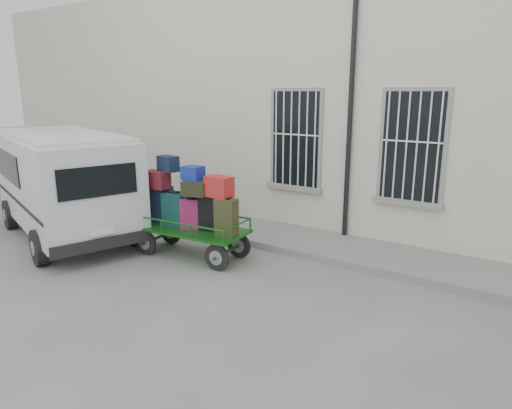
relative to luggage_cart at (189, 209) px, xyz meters
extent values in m
plane|color=slate|center=(1.35, -0.24, -0.99)|extent=(80.00, 80.00, 0.00)
cube|color=beige|center=(1.35, 5.26, 2.01)|extent=(24.00, 5.00, 6.00)
cylinder|color=black|center=(2.30, 2.68, 1.81)|extent=(0.11, 0.11, 5.60)
cube|color=black|center=(0.95, 2.74, 1.26)|extent=(1.20, 0.08, 2.20)
cube|color=gray|center=(0.95, 2.72, 0.10)|extent=(1.45, 0.22, 0.12)
cube|color=black|center=(3.65, 2.74, 1.26)|extent=(1.20, 0.08, 2.20)
cube|color=gray|center=(3.65, 2.72, 0.10)|extent=(1.45, 0.22, 0.12)
cube|color=slate|center=(1.35, 1.96, -0.92)|extent=(24.00, 1.70, 0.15)
cylinder|color=black|center=(-0.81, -0.48, -0.73)|extent=(0.53, 0.10, 0.53)
cylinder|color=gray|center=(-0.81, -0.48, -0.73)|extent=(0.30, 0.12, 0.29)
cylinder|color=black|center=(-0.87, 0.32, -0.73)|extent=(0.53, 0.10, 0.53)
cylinder|color=gray|center=(-0.87, 0.32, -0.73)|extent=(0.30, 0.12, 0.29)
cylinder|color=black|center=(0.99, -0.34, -0.73)|extent=(0.53, 0.10, 0.53)
cylinder|color=gray|center=(0.99, -0.34, -0.73)|extent=(0.30, 0.12, 0.29)
cylinder|color=black|center=(0.93, 0.46, -0.73)|extent=(0.53, 0.10, 0.53)
cylinder|color=gray|center=(0.93, 0.46, -0.73)|extent=(0.30, 0.12, 0.29)
cube|color=#145716|center=(0.06, -0.01, -0.41)|extent=(2.41, 1.24, 0.05)
cylinder|color=#145716|center=(-1.37, -0.12, -0.25)|extent=(0.31, 0.07, 0.59)
cube|color=black|center=(-0.83, 0.00, 0.00)|extent=(0.60, 0.46, 0.77)
cube|color=black|center=(-0.83, 0.00, 0.40)|extent=(0.23, 0.17, 0.03)
cube|color=#0D3130|center=(-0.34, -0.04, -0.04)|extent=(0.53, 0.33, 0.70)
cube|color=black|center=(-0.34, -0.04, 0.33)|extent=(0.21, 0.15, 0.03)
cube|color=#941B5F|center=(0.08, 0.01, -0.07)|extent=(0.49, 0.37, 0.62)
cube|color=black|center=(0.08, 0.01, 0.25)|extent=(0.18, 0.14, 0.03)
cube|color=black|center=(0.47, 0.10, -0.03)|extent=(0.42, 0.33, 0.71)
cube|color=black|center=(0.47, 0.10, 0.34)|extent=(0.16, 0.15, 0.03)
cube|color=#30351A|center=(0.96, 0.01, -0.02)|extent=(0.44, 0.30, 0.73)
cube|color=black|center=(0.96, 0.01, 0.36)|extent=(0.18, 0.15, 0.03)
cube|color=#5A1812|center=(-0.75, -0.12, 0.56)|extent=(0.54, 0.30, 0.36)
cube|color=black|center=(0.21, -0.03, 0.47)|extent=(0.58, 0.52, 0.29)
cube|color=maroon|center=(0.75, 0.08, 0.55)|extent=(0.55, 0.34, 0.41)
cube|color=black|center=(-0.53, 0.01, 0.90)|extent=(0.46, 0.33, 0.32)
cube|color=navy|center=(0.10, 0.05, 0.76)|extent=(0.42, 0.35, 0.28)
cube|color=silver|center=(-3.24, -0.62, 0.38)|extent=(5.13, 3.46, 1.93)
cube|color=silver|center=(-3.24, -0.62, 1.39)|extent=(4.87, 3.24, 0.11)
cube|color=black|center=(-5.46, 0.14, 0.76)|extent=(0.76, 1.74, 0.81)
cube|color=black|center=(-4.19, -1.38, 0.70)|extent=(2.25, 0.81, 0.67)
cube|color=black|center=(-1.00, -1.39, 0.70)|extent=(0.53, 1.44, 0.59)
cube|color=black|center=(-1.01, -1.38, -0.53)|extent=(0.75, 1.91, 0.24)
cube|color=white|center=(-0.97, -1.40, -0.29)|extent=(0.18, 0.44, 0.13)
cylinder|color=black|center=(-5.04, -1.05, -0.63)|extent=(0.77, 0.46, 0.73)
cylinder|color=black|center=(-4.40, 0.82, -0.63)|extent=(0.77, 0.46, 0.73)
cylinder|color=black|center=(-2.09, -2.06, -0.63)|extent=(0.77, 0.46, 0.73)
cylinder|color=black|center=(-1.45, -0.19, -0.63)|extent=(0.77, 0.46, 0.73)
camera|label=1|loc=(6.19, -6.73, 2.36)|focal=32.00mm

